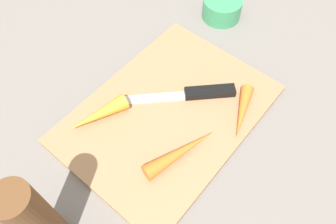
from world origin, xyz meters
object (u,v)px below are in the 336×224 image
at_px(carrot_longest, 180,152).
at_px(cutting_board, 168,114).
at_px(carrot_shortest, 242,112).
at_px(carrot_medium, 98,115).
at_px(small_bowl, 222,8).
at_px(knife, 202,93).
at_px(pepper_grinder, 37,221).

bearing_deg(carrot_longest, cutting_board, 69.64).
bearing_deg(carrot_longest, carrot_shortest, 1.81).
relative_size(carrot_medium, carrot_longest, 0.81).
height_order(carrot_shortest, carrot_longest, carrot_longest).
bearing_deg(carrot_medium, small_bowl, -163.48).
xyz_separation_m(cutting_board, carrot_shortest, (0.07, -0.10, 0.02)).
height_order(carrot_shortest, carrot_medium, carrot_medium).
height_order(carrot_longest, small_bowl, small_bowl).
bearing_deg(small_bowl, knife, -153.95).
bearing_deg(small_bowl, carrot_longest, -155.95).
bearing_deg(knife, cutting_board, 25.65).
height_order(cutting_board, carrot_medium, carrot_medium).
relative_size(cutting_board, small_bowl, 4.38).
distance_m(cutting_board, carrot_shortest, 0.13).
xyz_separation_m(cutting_board, carrot_longest, (-0.05, -0.07, 0.02)).
distance_m(carrot_medium, pepper_grinder, 0.20).
distance_m(carrot_medium, carrot_longest, 0.15).
xyz_separation_m(cutting_board, pepper_grinder, (-0.26, -0.01, 0.08)).
relative_size(knife, carrot_medium, 1.49).
distance_m(carrot_shortest, small_bowl, 0.26).
xyz_separation_m(carrot_shortest, pepper_grinder, (-0.33, 0.09, 0.06)).
bearing_deg(cutting_board, pepper_grinder, -178.05).
xyz_separation_m(knife, small_bowl, (0.20, 0.10, 0.00)).
height_order(knife, carrot_longest, carrot_longest).
relative_size(cutting_board, carrot_longest, 2.79).
bearing_deg(carrot_longest, pepper_grinder, -179.25).
distance_m(cutting_board, small_bowl, 0.28).
bearing_deg(carrot_longest, small_bowl, 40.74).
bearing_deg(knife, carrot_medium, 10.69).
relative_size(cutting_board, knife, 2.31).
distance_m(knife, carrot_longest, 0.13).
relative_size(carrot_shortest, small_bowl, 1.26).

